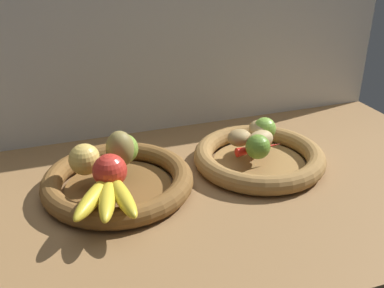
{
  "coord_description": "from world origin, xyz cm",
  "views": [
    {
      "loc": [
        -31.21,
        -88.15,
        53.79
      ],
      "look_at": [
        -0.37,
        -0.74,
        8.65
      ],
      "focal_mm": 42.11,
      "sensor_mm": 36.0,
      "label": 1
    }
  ],
  "objects": [
    {
      "name": "apple_green_back",
      "position": [
        -15.63,
        3.14,
        8.14
      ],
      "size": [
        6.98,
        6.98,
        6.98
      ],
      "primitive_type": "sphere",
      "color": "#7AA338",
      "rests_on": "fruit_bowl_left"
    },
    {
      "name": "potato_oblong",
      "position": [
        13.15,
        2.42,
        6.73
      ],
      "size": [
        6.79,
        6.23,
        4.16
      ],
      "primitive_type": "ellipsoid",
      "rotation": [
        0.0,
        0.0,
        3.28
      ],
      "color": "#A38451",
      "rests_on": "fruit_bowl_right"
    },
    {
      "name": "banana_bunch_front",
      "position": [
        -21.92,
        -12.45,
        6.29
      ],
      "size": [
        13.54,
        17.98,
        3.29
      ],
      "color": "gold",
      "rests_on": "fruit_bowl_left"
    },
    {
      "name": "fruit_bowl_right",
      "position": [
        17.21,
        -0.74,
        2.15
      ],
      "size": [
        32.41,
        32.41,
        4.65
      ],
      "color": "olive",
      "rests_on": "ground_plane"
    },
    {
      "name": "apple_golden_left",
      "position": [
        -24.51,
        0.85,
        8.12
      ],
      "size": [
        6.94,
        6.94,
        6.94
      ],
      "primitive_type": "sphere",
      "color": "#DBB756",
      "rests_on": "fruit_bowl_left"
    },
    {
      "name": "fruit_bowl_left",
      "position": [
        -17.95,
        -0.74,
        2.15
      ],
      "size": [
        33.9,
        33.9,
        4.65
      ],
      "color": "brown",
      "rests_on": "ground_plane"
    },
    {
      "name": "ground_plane",
      "position": [
        0.0,
        0.0,
        -1.5
      ],
      "size": [
        140.0,
        90.0,
        3.0
      ],
      "primitive_type": "cube",
      "color": "olive"
    },
    {
      "name": "apple_red_front",
      "position": [
        -20.3,
        -6.27,
        8.25
      ],
      "size": [
        7.2,
        7.2,
        7.2
      ],
      "primitive_type": "sphere",
      "color": "red",
      "rests_on": "fruit_bowl_left"
    },
    {
      "name": "lime_far",
      "position": [
        20.61,
        3.63,
        7.55
      ],
      "size": [
        5.8,
        5.8,
        5.8
      ],
      "primitive_type": "sphere",
      "color": "#7AAD3D",
      "rests_on": "fruit_bowl_right"
    },
    {
      "name": "potato_large",
      "position": [
        17.21,
        -0.74,
        6.93
      ],
      "size": [
        8.64,
        7.05,
        4.56
      ],
      "primitive_type": "ellipsoid",
      "rotation": [
        0.0,
        0.0,
        3.47
      ],
      "color": "tan",
      "rests_on": "fruit_bowl_right"
    },
    {
      "name": "pear_brown",
      "position": [
        -16.51,
        1.77,
        8.88
      ],
      "size": [
        8.99,
        8.99,
        8.47
      ],
      "primitive_type": "ellipsoid",
      "rotation": [
        0.0,
        0.0,
        2.37
      ],
      "color": "olive",
      "rests_on": "fruit_bowl_left"
    },
    {
      "name": "potato_back",
      "position": [
        19.46,
        4.22,
        7.02
      ],
      "size": [
        6.82,
        8.59,
        4.74
      ],
      "primitive_type": "ellipsoid",
      "rotation": [
        0.0,
        0.0,
        4.47
      ],
      "color": "tan",
      "rests_on": "fruit_bowl_right"
    },
    {
      "name": "chili_pepper",
      "position": [
        16.06,
        -2.62,
        5.76
      ],
      "size": [
        12.33,
        3.01,
        2.23
      ],
      "primitive_type": "cone",
      "rotation": [
        0.0,
        1.57,
        0.06
      ],
      "color": "red",
      "rests_on": "fruit_bowl_right"
    },
    {
      "name": "back_wall",
      "position": [
        0.0,
        30.0,
        27.5
      ],
      "size": [
        140.0,
        3.0,
        55.0
      ],
      "color": "silver",
      "rests_on": "ground_plane"
    },
    {
      "name": "lime_near",
      "position": [
        14.29,
        -5.11,
        7.56
      ],
      "size": [
        5.82,
        5.82,
        5.82
      ],
      "primitive_type": "sphere",
      "color": "olive",
      "rests_on": "fruit_bowl_right"
    }
  ]
}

